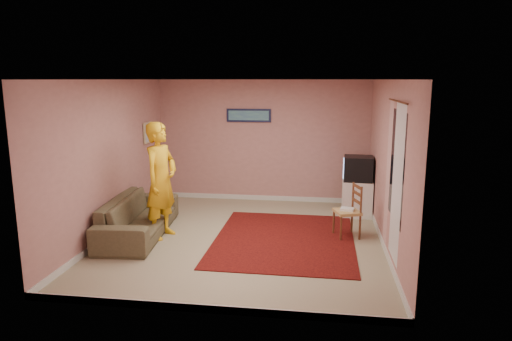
# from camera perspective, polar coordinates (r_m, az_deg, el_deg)

# --- Properties ---
(ground) EXTENTS (5.00, 5.00, 0.00)m
(ground) POSITION_cam_1_polar(r_m,az_deg,el_deg) (7.68, -1.50, -8.48)
(ground) COLOR gray
(ground) RESTS_ON ground
(wall_back) EXTENTS (4.50, 0.02, 2.60)m
(wall_back) POSITION_cam_1_polar(r_m,az_deg,el_deg) (9.79, 0.85, 3.69)
(wall_back) COLOR tan
(wall_back) RESTS_ON ground
(wall_front) EXTENTS (4.50, 0.02, 2.60)m
(wall_front) POSITION_cam_1_polar(r_m,az_deg,el_deg) (4.95, -6.31, -4.00)
(wall_front) COLOR tan
(wall_front) RESTS_ON ground
(wall_left) EXTENTS (0.02, 5.00, 2.60)m
(wall_left) POSITION_cam_1_polar(r_m,az_deg,el_deg) (8.02, -17.62, 1.45)
(wall_left) COLOR tan
(wall_left) RESTS_ON ground
(wall_right) EXTENTS (0.02, 5.00, 2.60)m
(wall_right) POSITION_cam_1_polar(r_m,az_deg,el_deg) (7.32, 16.10, 0.64)
(wall_right) COLOR tan
(wall_right) RESTS_ON ground
(ceiling) EXTENTS (4.50, 5.00, 0.02)m
(ceiling) POSITION_cam_1_polar(r_m,az_deg,el_deg) (7.22, -1.61, 11.31)
(ceiling) COLOR white
(ceiling) RESTS_ON wall_back
(baseboard_back) EXTENTS (4.50, 0.02, 0.10)m
(baseboard_back) POSITION_cam_1_polar(r_m,az_deg,el_deg) (10.02, 0.83, -3.42)
(baseboard_back) COLOR silver
(baseboard_back) RESTS_ON ground
(baseboard_front) EXTENTS (4.50, 0.02, 0.10)m
(baseboard_front) POSITION_cam_1_polar(r_m,az_deg,el_deg) (5.42, -5.98, -16.81)
(baseboard_front) COLOR silver
(baseboard_front) RESTS_ON ground
(baseboard_left) EXTENTS (0.02, 5.00, 0.10)m
(baseboard_left) POSITION_cam_1_polar(r_m,az_deg,el_deg) (8.31, -17.04, -7.07)
(baseboard_left) COLOR silver
(baseboard_left) RESTS_ON ground
(baseboard_right) EXTENTS (0.02, 5.00, 0.10)m
(baseboard_right) POSITION_cam_1_polar(r_m,az_deg,el_deg) (7.64, 15.51, -8.61)
(baseboard_right) COLOR silver
(baseboard_right) RESTS_ON ground
(window) EXTENTS (0.01, 1.10, 1.50)m
(window) POSITION_cam_1_polar(r_m,az_deg,el_deg) (6.42, 17.22, 0.47)
(window) COLOR black
(window) RESTS_ON wall_right
(curtain_sheer) EXTENTS (0.01, 0.75, 2.10)m
(curtain_sheer) POSITION_cam_1_polar(r_m,az_deg,el_deg) (6.31, 17.20, -1.56)
(curtain_sheer) COLOR silver
(curtain_sheer) RESTS_ON wall_right
(curtain_floral) EXTENTS (0.01, 0.35, 2.10)m
(curtain_floral) POSITION_cam_1_polar(r_m,az_deg,el_deg) (6.98, 16.19, -0.29)
(curtain_floral) COLOR beige
(curtain_floral) RESTS_ON wall_right
(curtain_rod) EXTENTS (0.02, 1.40, 0.02)m
(curtain_rod) POSITION_cam_1_polar(r_m,az_deg,el_deg) (6.31, 17.29, 8.26)
(curtain_rod) COLOR brown
(curtain_rod) RESTS_ON wall_right
(picture_back) EXTENTS (0.95, 0.04, 0.28)m
(picture_back) POSITION_cam_1_polar(r_m,az_deg,el_deg) (9.74, -0.93, 6.90)
(picture_back) COLOR #131636
(picture_back) RESTS_ON wall_back
(picture_left) EXTENTS (0.04, 0.38, 0.42)m
(picture_left) POSITION_cam_1_polar(r_m,az_deg,el_deg) (9.43, -13.38, 4.62)
(picture_left) COLOR #C3B486
(picture_left) RESTS_ON wall_left
(area_rug) EXTENTS (2.29, 2.85, 0.02)m
(area_rug) POSITION_cam_1_polar(r_m,az_deg,el_deg) (7.63, 3.55, -8.58)
(area_rug) COLOR black
(area_rug) RESTS_ON ground
(tv_cabinet) EXTENTS (0.55, 0.50, 0.70)m
(tv_cabinet) POSITION_cam_1_polar(r_m,az_deg,el_deg) (9.03, 12.50, -3.39)
(tv_cabinet) COLOR white
(tv_cabinet) RESTS_ON ground
(crt_tv) EXTENTS (0.57, 0.52, 0.47)m
(crt_tv) POSITION_cam_1_polar(r_m,az_deg,el_deg) (8.90, 12.62, 0.25)
(crt_tv) COLOR black
(crt_tv) RESTS_ON tv_cabinet
(chair_a) EXTENTS (0.46, 0.44, 0.54)m
(chair_a) POSITION_cam_1_polar(r_m,az_deg,el_deg) (9.57, 12.53, -0.99)
(chair_a) COLOR tan
(chair_a) RESTS_ON ground
(dvd_player) EXTENTS (0.44, 0.37, 0.06)m
(dvd_player) POSITION_cam_1_polar(r_m,az_deg,el_deg) (9.58, 12.51, -1.38)
(dvd_player) COLOR silver
(dvd_player) RESTS_ON chair_a
(blue_throw) EXTENTS (0.42, 0.05, 0.44)m
(blue_throw) POSITION_cam_1_polar(r_m,az_deg,el_deg) (9.53, 12.58, 0.15)
(blue_throw) COLOR #93B7F1
(blue_throw) RESTS_ON chair_a
(chair_b) EXTENTS (0.49, 0.50, 0.49)m
(chair_b) POSITION_cam_1_polar(r_m,az_deg,el_deg) (7.75, 11.35, -4.28)
(chair_b) COLOR tan
(chair_b) RESTS_ON ground
(game_console) EXTENTS (0.24, 0.20, 0.04)m
(game_console) POSITION_cam_1_polar(r_m,az_deg,el_deg) (7.77, 11.33, -4.76)
(game_console) COLOR white
(game_console) RESTS_ON chair_b
(sofa) EXTENTS (1.06, 2.29, 0.65)m
(sofa) POSITION_cam_1_polar(r_m,az_deg,el_deg) (8.00, -14.46, -5.57)
(sofa) COLOR brown
(sofa) RESTS_ON ground
(person) EXTENTS (0.64, 0.80, 1.93)m
(person) POSITION_cam_1_polar(r_m,az_deg,el_deg) (7.68, -11.79, -1.23)
(person) COLOR gold
(person) RESTS_ON ground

